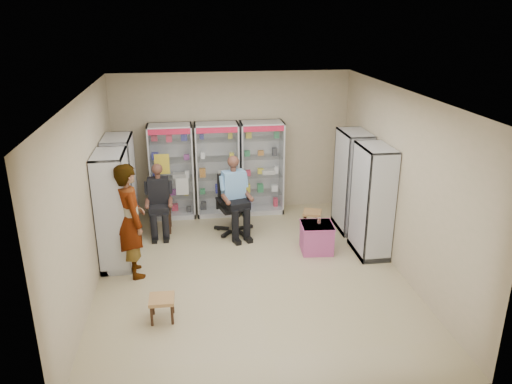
{
  "coord_description": "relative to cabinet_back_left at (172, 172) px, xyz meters",
  "views": [
    {
      "loc": [
        -0.95,
        -7.34,
        4.17
      ],
      "look_at": [
        0.19,
        0.7,
        1.21
      ],
      "focal_mm": 35.0,
      "sensor_mm": 36.0,
      "label": 1
    }
  ],
  "objects": [
    {
      "name": "wooden_chair",
      "position": [
        -0.25,
        -0.73,
        -0.53
      ],
      "size": [
        0.42,
        0.42,
        0.94
      ],
      "primitive_type": "cube",
      "color": "#2F2012",
      "rests_on": "floor"
    },
    {
      "name": "woven_stool_b",
      "position": [
        -0.12,
        -3.84,
        -0.82
      ],
      "size": [
        0.36,
        0.36,
        0.35
      ],
      "primitive_type": "cube",
      "rotation": [
        0.0,
        0.0,
        -0.01
      ],
      "color": "#A27544",
      "rests_on": "floor"
    },
    {
      "name": "cabinet_left_near",
      "position": [
        -0.93,
        -2.03,
        0.0
      ],
      "size": [
        0.9,
        0.5,
        2.0
      ],
      "primitive_type": "cube",
      "rotation": [
        0.0,
        0.0,
        -1.57
      ],
      "color": "#A8AAAF",
      "rests_on": "floor"
    },
    {
      "name": "floor",
      "position": [
        1.3,
        -2.73,
        -1.0
      ],
      "size": [
        6.0,
        6.0,
        0.0
      ],
      "primitive_type": "plane",
      "color": "tan",
      "rests_on": "ground"
    },
    {
      "name": "cabinet_back_mid",
      "position": [
        0.95,
        0.0,
        0.0
      ],
      "size": [
        0.9,
        0.5,
        2.0
      ],
      "primitive_type": "cube",
      "color": "silver",
      "rests_on": "floor"
    },
    {
      "name": "cabinet_right_far",
      "position": [
        3.53,
        -1.13,
        0.0
      ],
      "size": [
        0.9,
        0.5,
        2.0
      ],
      "primitive_type": "cube",
      "rotation": [
        0.0,
        0.0,
        1.57
      ],
      "color": "#A9ACB0",
      "rests_on": "floor"
    },
    {
      "name": "woven_stool_a",
      "position": [
        2.78,
        -1.01,
        -0.82
      ],
      "size": [
        0.46,
        0.46,
        0.36
      ],
      "primitive_type": "cube",
      "rotation": [
        0.0,
        0.0,
        -0.34
      ],
      "color": "#A36B44",
      "rests_on": "floor"
    },
    {
      "name": "cabinet_left_far",
      "position": [
        -0.93,
        -0.93,
        0.0
      ],
      "size": [
        0.9,
        0.5,
        2.0
      ],
      "primitive_type": "cube",
      "rotation": [
        0.0,
        0.0,
        -1.57
      ],
      "color": "#A4A6AB",
      "rests_on": "floor"
    },
    {
      "name": "room_shell",
      "position": [
        1.3,
        -2.73,
        0.97
      ],
      "size": [
        5.02,
        6.02,
        3.01
      ],
      "color": "tan",
      "rests_on": "ground"
    },
    {
      "name": "seated_customer",
      "position": [
        -0.25,
        -0.78,
        -0.33
      ],
      "size": [
        0.44,
        0.6,
        1.34
      ],
      "primitive_type": null,
      "color": "black",
      "rests_on": "floor"
    },
    {
      "name": "seated_shopkeeper",
      "position": [
        1.19,
        -1.03,
        -0.25
      ],
      "size": [
        0.65,
        0.78,
        1.49
      ],
      "primitive_type": null,
      "rotation": [
        0.0,
        0.0,
        0.25
      ],
      "color": "#6999D1",
      "rests_on": "floor"
    },
    {
      "name": "pink_trunk",
      "position": [
        2.61,
        -2.04,
        -0.73
      ],
      "size": [
        0.59,
        0.57,
        0.53
      ],
      "primitive_type": "cube",
      "rotation": [
        0.0,
        0.0,
        -0.08
      ],
      "color": "#A24189",
      "rests_on": "floor"
    },
    {
      "name": "cabinet_back_right",
      "position": [
        1.9,
        0.0,
        0.0
      ],
      "size": [
        0.9,
        0.5,
        2.0
      ],
      "primitive_type": "cube",
      "color": "#9D9EA3",
      "rests_on": "floor"
    },
    {
      "name": "tea_glass",
      "position": [
        2.65,
        -1.99,
        -0.42
      ],
      "size": [
        0.07,
        0.07,
        0.1
      ],
      "primitive_type": "cylinder",
      "color": "#5A2307",
      "rests_on": "pink_trunk"
    },
    {
      "name": "cabinet_back_left",
      "position": [
        0.0,
        0.0,
        0.0
      ],
      "size": [
        0.9,
        0.5,
        2.0
      ],
      "primitive_type": "cube",
      "color": "silver",
      "rests_on": "floor"
    },
    {
      "name": "standing_man",
      "position": [
        -0.62,
        -2.43,
        -0.03
      ],
      "size": [
        0.67,
        0.82,
        1.93
      ],
      "primitive_type": "imported",
      "rotation": [
        0.0,
        0.0,
        1.92
      ],
      "color": "#9C9C9F",
      "rests_on": "floor"
    },
    {
      "name": "office_chair",
      "position": [
        1.19,
        -0.98,
        -0.41
      ],
      "size": [
        0.78,
        0.78,
        1.17
      ],
      "primitive_type": "cube",
      "rotation": [
        0.0,
        0.0,
        0.25
      ],
      "color": "black",
      "rests_on": "floor"
    },
    {
      "name": "cabinet_right_near",
      "position": [
        3.53,
        -2.23,
        0.0
      ],
      "size": [
        0.9,
        0.5,
        2.0
      ],
      "primitive_type": "cube",
      "rotation": [
        0.0,
        0.0,
        1.57
      ],
      "color": "#A4A6AB",
      "rests_on": "floor"
    }
  ]
}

